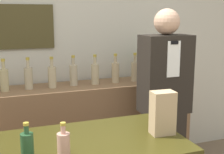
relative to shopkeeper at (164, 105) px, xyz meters
The scene contains 14 objects.
back_wall 1.18m from the shopkeeper, 126.82° to the left, with size 5.20×0.09×2.70m.
back_shelf 0.88m from the shopkeeper, 134.57° to the left, with size 2.17×0.46×0.97m.
shopkeeper is the anchor object (origin of this frame).
potted_plant 0.67m from the shopkeeper, 73.00° to the left, with size 0.23×0.23×0.31m.
paper_bag 0.87m from the shopkeeper, 120.63° to the right, with size 0.15×0.11×0.28m.
counter_bottle_2 1.49m from the shopkeeper, 148.94° to the right, with size 0.07×0.07×0.19m.
counter_bottle_3 1.38m from the shopkeeper, 142.58° to the right, with size 0.07×0.07×0.19m.
shelf_bottle_1 1.48m from the shopkeeper, 156.97° to the left, with size 0.08×0.08×0.30m.
shelf_bottle_2 1.29m from the shopkeeper, 152.68° to the left, with size 0.08×0.08×0.30m.
shelf_bottle_3 1.09m from the shopkeeper, 148.63° to the left, with size 0.08×0.08×0.30m.
shelf_bottle_4 0.94m from the shopkeeper, 139.88° to the left, with size 0.08×0.08×0.30m.
shelf_bottle_5 0.78m from the shopkeeper, 130.16° to the left, with size 0.08×0.08×0.30m.
shelf_bottle_6 0.66m from the shopkeeper, 114.91° to the left, with size 0.08×0.08×0.30m.
shelf_bottle_7 0.60m from the shopkeeper, 94.40° to the left, with size 0.08×0.08×0.30m.
Camera 1 is at (-0.75, -1.25, 1.68)m, focal length 50.00 mm.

